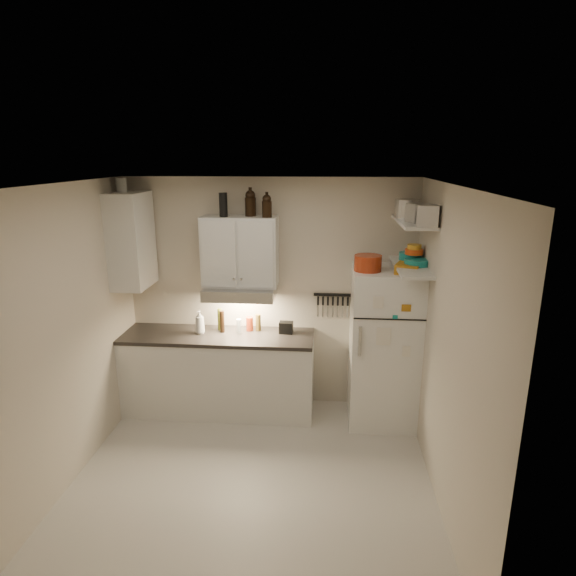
{
  "coord_description": "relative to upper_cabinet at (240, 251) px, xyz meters",
  "views": [
    {
      "loc": [
        0.63,
        -3.67,
        2.82
      ],
      "look_at": [
        0.25,
        0.9,
        1.55
      ],
      "focal_mm": 30.0,
      "sensor_mm": 36.0,
      "label": 1
    }
  ],
  "objects": [
    {
      "name": "thermos_a",
      "position": [
        -0.15,
        -0.07,
        0.5
      ],
      "size": [
        0.1,
        0.1,
        0.25
      ],
      "primitive_type": "cylinder",
      "rotation": [
        0.0,
        0.0,
        -0.21
      ],
      "color": "black",
      "rests_on": "upper_cabinet"
    },
    {
      "name": "growler_a",
      "position": [
        0.12,
        0.03,
        0.51
      ],
      "size": [
        0.12,
        0.12,
        0.28
      ],
      "primitive_type": null,
      "rotation": [
        0.0,
        0.0,
        -0.06
      ],
      "color": "black",
      "rests_on": "upper_cabinet"
    },
    {
      "name": "side_jar",
      "position": [
        -1.2,
        -0.11,
        0.7
      ],
      "size": [
        0.14,
        0.14,
        0.15
      ],
      "primitive_type": "cylinder",
      "rotation": [
        0.0,
        0.0,
        -0.36
      ],
      "color": "silver",
      "rests_on": "side_cabinet"
    },
    {
      "name": "floor",
      "position": [
        0.3,
        -1.33,
        -1.84
      ],
      "size": [
        3.2,
        3.0,
        0.02
      ],
      "primitive_type": "cube",
      "color": "#BBB6AD",
      "rests_on": "ground"
    },
    {
      "name": "right_wall",
      "position": [
        1.91,
        -1.33,
        -0.53
      ],
      "size": [
        0.02,
        3.0,
        2.6
      ],
      "primitive_type": "cube",
      "color": "beige",
      "rests_on": "ground"
    },
    {
      "name": "vinegar_bottle",
      "position": [
        -0.21,
        -0.06,
        -0.78
      ],
      "size": [
        0.07,
        0.07,
        0.25
      ],
      "primitive_type": "cylinder",
      "rotation": [
        0.0,
        0.0,
        -0.36
      ],
      "color": "black",
      "rests_on": "countertop"
    },
    {
      "name": "knife_strip",
      "position": [
        1.0,
        0.15,
        -0.51
      ],
      "size": [
        0.42,
        0.02,
        0.03
      ],
      "primitive_type": "cube",
      "color": "black",
      "rests_on": "back_wall"
    },
    {
      "name": "ceiling",
      "position": [
        0.3,
        -1.33,
        0.78
      ],
      "size": [
        3.2,
        3.0,
        0.02
      ],
      "primitive_type": "cube",
      "color": "silver",
      "rests_on": "ground"
    },
    {
      "name": "oil_bottle",
      "position": [
        -0.25,
        0.01,
        -0.78
      ],
      "size": [
        0.06,
        0.06,
        0.25
      ],
      "primitive_type": "cylinder",
      "rotation": [
        0.0,
        0.0,
        -0.32
      ],
      "color": "#555916",
      "rests_on": "countertop"
    },
    {
      "name": "book_stack",
      "position": [
        1.73,
        -0.32,
        -0.08
      ],
      "size": [
        0.3,
        0.34,
        0.09
      ],
      "primitive_type": "cube",
      "rotation": [
        0.0,
        0.0,
        -0.34
      ],
      "color": "#B16F16",
      "rests_on": "fridge"
    },
    {
      "name": "tin_b",
      "position": [
        1.82,
        -0.69,
        0.48
      ],
      "size": [
        0.24,
        0.24,
        0.19
      ],
      "primitive_type": "cube",
      "rotation": [
        0.0,
        0.0,
        -0.37
      ],
      "color": "#AAAAAD",
      "rests_on": "shelf_hi"
    },
    {
      "name": "spice_jar",
      "position": [
        1.68,
        -0.16,
        -0.08
      ],
      "size": [
        0.06,
        0.06,
        0.09
      ],
      "primitive_type": "cylinder",
      "rotation": [
        0.0,
        0.0,
        -0.11
      ],
      "color": "silver",
      "rests_on": "fridge"
    },
    {
      "name": "clear_bottle",
      "position": [
        -0.02,
        -0.08,
        -0.82
      ],
      "size": [
        0.07,
        0.07,
        0.16
      ],
      "primitive_type": "cylinder",
      "rotation": [
        0.0,
        0.0,
        0.33
      ],
      "color": "silver",
      "rests_on": "countertop"
    },
    {
      "name": "soap_bottle",
      "position": [
        -0.45,
        -0.12,
        -0.76
      ],
      "size": [
        0.14,
        0.14,
        0.3
      ],
      "primitive_type": "imported",
      "rotation": [
        0.0,
        0.0,
        -0.2
      ],
      "color": "silver",
      "rests_on": "countertop"
    },
    {
      "name": "bowl_yellow",
      "position": [
        1.79,
        -0.2,
        0.12
      ],
      "size": [
        0.14,
        0.14,
        0.04
      ],
      "primitive_type": "cylinder",
      "color": "gold",
      "rests_on": "bowl_orange"
    },
    {
      "name": "side_cabinet",
      "position": [
        -1.14,
        -0.14,
        0.12
      ],
      "size": [
        0.33,
        0.55,
        1.0
      ],
      "primitive_type": "cube",
      "color": "silver",
      "rests_on": "left_wall"
    },
    {
      "name": "bowl_teal",
      "position": [
        1.77,
        -0.12,
        -0.01
      ],
      "size": [
        0.22,
        0.22,
        0.09
      ],
      "primitive_type": "cylinder",
      "color": "teal",
      "rests_on": "shelf_lo"
    },
    {
      "name": "plates",
      "position": [
        1.81,
        -0.31,
        -0.02
      ],
      "size": [
        0.28,
        0.28,
        0.06
      ],
      "primitive_type": "cylinder",
      "rotation": [
        0.0,
        0.0,
        0.14
      ],
      "color": "teal",
      "rests_on": "shelf_lo"
    },
    {
      "name": "caddy",
      "position": [
        0.49,
        -0.03,
        -0.84
      ],
      "size": [
        0.15,
        0.11,
        0.13
      ],
      "primitive_type": "cube",
      "rotation": [
        0.0,
        0.0,
        -0.06
      ],
      "color": "black",
      "rests_on": "countertop"
    },
    {
      "name": "countertop",
      "position": [
        -0.25,
        -0.14,
        -0.93
      ],
      "size": [
        2.1,
        0.62,
        0.04
      ],
      "primitive_type": "cube",
      "color": "black",
      "rests_on": "base_cabinet"
    },
    {
      "name": "thermos_b",
      "position": [
        -0.17,
        0.01,
        0.47
      ],
      "size": [
        0.07,
        0.07,
        0.19
      ],
      "primitive_type": "cylinder",
      "rotation": [
        0.0,
        0.0,
        -0.08
      ],
      "color": "black",
      "rests_on": "upper_cabinet"
    },
    {
      "name": "range_hood",
      "position": [
        0.0,
        -0.06,
        -0.44
      ],
      "size": [
        0.76,
        0.46,
        0.12
      ],
      "primitive_type": "cube",
      "color": "silver",
      "rests_on": "back_wall"
    },
    {
      "name": "stock_pot",
      "position": [
        1.72,
        -0.08,
        0.48
      ],
      "size": [
        0.27,
        0.27,
        0.18
      ],
      "primitive_type": "cylinder",
      "rotation": [
        0.0,
        0.0,
        -0.09
      ],
      "color": "silver",
      "rests_on": "shelf_hi"
    },
    {
      "name": "left_wall",
      "position": [
        -1.31,
        -1.33,
        -0.53
      ],
      "size": [
        0.02,
        3.0,
        2.6
      ],
      "primitive_type": "cube",
      "color": "beige",
      "rests_on": "ground"
    },
    {
      "name": "dutch_oven",
      "position": [
        1.34,
        -0.26,
        -0.05
      ],
      "size": [
        0.29,
        0.29,
        0.16
      ],
      "primitive_type": "cylinder",
      "rotation": [
        0.0,
        0.0,
        -0.05
      ],
      "color": "#982C11",
      "rests_on": "fridge"
    },
    {
      "name": "back_wall",
      "position": [
        0.3,
        0.18,
        -0.53
      ],
      "size": [
        3.2,
        0.02,
        2.6
      ],
      "primitive_type": "cube",
      "color": "beige",
      "rests_on": "ground"
    },
    {
      "name": "pepper_mill",
      "position": [
        0.18,
        0.02,
        -0.81
      ],
      "size": [
        0.07,
        0.07,
        0.19
      ],
      "primitive_type": "cylinder",
      "rotation": [
        0.0,
        0.0,
        -0.24
      ],
      "color": "brown",
      "rests_on": "countertop"
    },
    {
      "name": "base_cabinet",
      "position": [
        -0.25,
        -0.14,
        -1.39
      ],
      "size": [
        2.1,
        0.6,
        0.88
      ],
      "primitive_type": "cube",
      "color": "silver",
      "rests_on": "floor"
    },
    {
      "name": "upper_cabinet",
      "position": [
        0.0,
        0.0,
        0.0
      ],
      "size": [
        0.8,
        0.33,
        0.75
      ],
      "primitive_type": "cube",
      "color": "silver",
      "rests_on": "back_wall"
    },
    {
      "name": "bowl_orange",
      "position": [
        1.79,
        -0.2,
        0.07
      ],
      "size": [
        0.18,
        0.18,
        0.05
      ],
      "primitive_type": "cylinder",
      "color": "#DE4914",
      "rests_on": "bowl_teal"
    },
    {
      "name": "tin_a",
      "position": [
        1.76,
        -0.45,
        0.48
      ],
      "size": [
        0.22,
        0.21,
        0.18
      ],
      "primitive_type": "cube",
      "rotation": [
        0.0,
        0.0,
        0.4
      ],
      "color": "#AAAAAD",
      "rests_on": "shelf_hi"
    },
    {
      "name": "shelf_lo",
      "position": [
        1.75,
        -0.31,
        -0.07
      ],
      "size": [
        0.3,
        0.95,
        0.03
      ],
      "primitive_type": "cube",
      "color": "silver",
      "rests_on": "right_wall"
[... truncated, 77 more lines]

